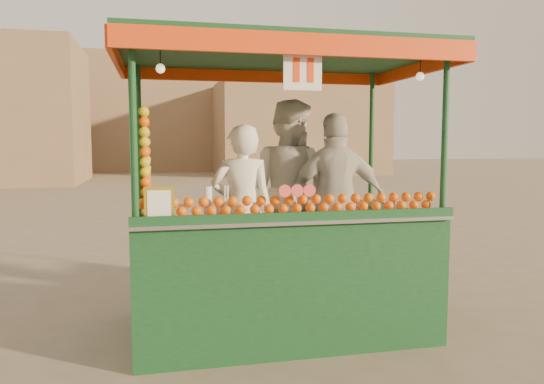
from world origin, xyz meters
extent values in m
plane|color=#6E5F4E|center=(0.00, 0.00, 0.00)|extent=(90.00, 90.00, 0.00)
cube|color=#89654E|center=(7.00, 24.00, 2.50)|extent=(9.00, 6.00, 5.00)
cube|color=#89654E|center=(-2.00, 30.00, 3.50)|extent=(14.00, 7.00, 7.00)
cube|color=#0F371C|center=(0.23, 0.20, 0.15)|extent=(2.66, 1.64, 0.31)
cylinder|color=black|center=(-0.70, 0.20, 0.18)|extent=(0.37, 0.10, 0.37)
cylinder|color=black|center=(1.15, 0.20, 0.18)|extent=(0.37, 0.10, 0.37)
cube|color=#0F371C|center=(0.23, -0.46, 0.72)|extent=(2.66, 0.31, 0.82)
cube|color=#0F371C|center=(-0.95, 0.31, 0.72)|extent=(0.31, 1.33, 0.82)
cube|color=#0F371C|center=(1.40, 0.31, 0.72)|extent=(0.31, 1.33, 0.82)
cube|color=#B2B2B7|center=(0.23, -0.43, 1.14)|extent=(2.66, 0.47, 0.03)
cylinder|color=#0F371C|center=(-1.05, -0.56, 1.84)|extent=(0.05, 0.05, 1.43)
cylinder|color=#0F371C|center=(1.51, -0.56, 1.84)|extent=(0.05, 0.05, 1.43)
cylinder|color=#0F371C|center=(-1.05, 0.97, 1.84)|extent=(0.05, 0.05, 1.43)
cylinder|color=#0F371C|center=(1.51, 0.97, 1.84)|extent=(0.05, 0.05, 1.43)
cube|color=#0F371C|center=(0.23, 0.20, 2.60)|extent=(2.87, 1.84, 0.08)
cube|color=red|center=(0.23, -0.72, 2.52)|extent=(2.87, 0.04, 0.16)
cube|color=red|center=(0.23, 1.13, 2.52)|extent=(2.87, 0.04, 0.16)
cube|color=red|center=(-1.21, 0.20, 2.52)|extent=(0.04, 1.84, 0.16)
cube|color=red|center=(1.66, 0.20, 2.52)|extent=(0.04, 1.84, 0.16)
cylinder|color=#EE484D|center=(0.21, -0.56, 1.39)|extent=(0.10, 0.03, 0.10)
cube|color=gold|center=(-0.88, -0.56, 1.30)|extent=(0.23, 0.02, 0.29)
cube|color=white|center=(0.23, -0.64, 2.33)|extent=(0.31, 0.02, 0.31)
sphere|color=#FFE5B2|center=(-0.85, -0.49, 2.33)|extent=(0.07, 0.07, 0.07)
sphere|color=#FFE5B2|center=(1.30, -0.49, 2.33)|extent=(0.07, 0.07, 0.07)
imported|color=white|center=(-0.09, 0.34, 1.13)|extent=(0.63, 0.45, 1.64)
imported|color=silver|center=(0.50, 0.82, 1.27)|extent=(1.17, 1.18, 1.92)
imported|color=beige|center=(0.89, 0.40, 1.19)|extent=(1.06, 0.49, 1.77)
camera|label=1|loc=(-0.91, -4.57, 1.78)|focal=34.31mm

